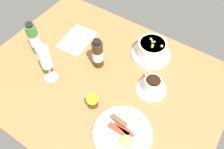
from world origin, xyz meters
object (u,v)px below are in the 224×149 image
jam_jar (92,101)px  sauce_bottle_green (34,39)px  cutlery_setting (76,40)px  wine_glass (45,59)px  coffee_cup (152,85)px  breakfast_plate (123,133)px  sauce_bottle_brown (98,54)px  porridge_bowl (152,49)px

jam_jar → sauce_bottle_green: (41.50, -9.70, 5.85)cm
cutlery_setting → wine_glass: (-5.67, 25.31, 13.04)cm
coffee_cup → cutlery_setting: bearing=-6.6°
breakfast_plate → sauce_bottle_brown: bearing=-39.4°
sauce_bottle_green → breakfast_plate: (-59.20, 13.95, -7.35)cm
cutlery_setting → sauce_bottle_green: (11.39, 16.53, 8.04)cm
jam_jar → sauce_bottle_green: size_ratio=0.29×
coffee_cup → sauce_bottle_brown: bearing=2.8°
coffee_cup → sauce_bottle_green: 59.81cm
cutlery_setting → breakfast_plate: 56.70cm
cutlery_setting → coffee_cup: coffee_cup is taller
cutlery_setting → wine_glass: 29.03cm
sauce_bottle_green → breakfast_plate: bearing=166.7°
cutlery_setting → sauce_bottle_brown: sauce_bottle_brown is taller
jam_jar → breakfast_plate: bearing=166.5°
porridge_bowl → breakfast_plate: (-10.61, 43.03, -3.18)cm
coffee_cup → porridge_bowl: bearing=-61.1°
cutlery_setting → breakfast_plate: (-47.80, 30.48, 0.69)cm
cutlery_setting → coffee_cup: bearing=173.4°
wine_glass → porridge_bowl: bearing=-129.8°
porridge_bowl → coffee_cup: 20.62cm
cutlery_setting → jam_jar: bearing=138.9°
jam_jar → sauce_bottle_green: sauce_bottle_green is taller
cutlery_setting → sauce_bottle_green: bearing=55.4°
sauce_bottle_brown → breakfast_plate: size_ratio=0.68×
sauce_bottle_green → porridge_bowl: bearing=-149.1°
cutlery_setting → wine_glass: wine_glass is taller
sauce_bottle_brown → breakfast_plate: 37.72cm
cutlery_setting → coffee_cup: size_ratio=1.51×
wine_glass → sauce_bottle_brown: bearing=-126.0°
porridge_bowl → wine_glass: size_ratio=0.97×
porridge_bowl → jam_jar: (7.09, 38.78, -1.68)cm
sauce_bottle_brown → sauce_bottle_green: (30.47, 9.68, 1.03)cm
wine_glass → sauce_bottle_brown: (-13.41, -18.46, -6.04)cm
porridge_bowl → sauce_bottle_green: size_ratio=1.09×
sauce_bottle_green → sauce_bottle_brown: bearing=-162.4°
wine_glass → sauce_bottle_green: 19.83cm
coffee_cup → wine_glass: bearing=25.6°
cutlery_setting → wine_glass: size_ratio=1.02×
sauce_bottle_brown → sauce_bottle_green: 31.99cm
jam_jar → breakfast_plate: 18.27cm
wine_glass → jam_jar: (-24.44, 0.91, -10.85)cm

